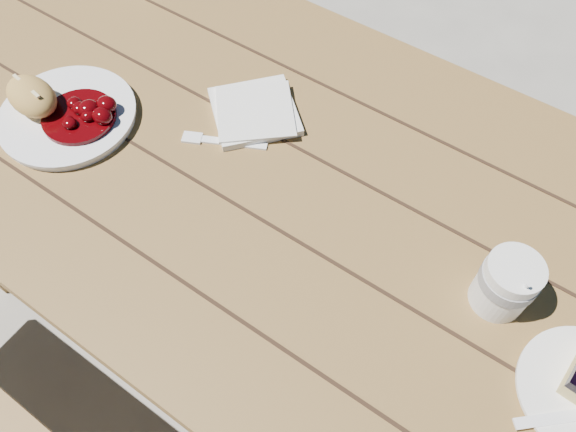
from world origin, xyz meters
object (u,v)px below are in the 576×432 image
Objects in this scene: bread_roll at (32,96)px; coffee_cup at (506,284)px; picnic_table at (318,253)px; main_plate at (68,117)px.

coffee_cup is (0.85, 0.13, 0.01)m from bread_roll.
bread_roll is at bearing -171.27° from coffee_cup.
main_plate is at bearing -168.03° from picnic_table.
main_plate is (-0.49, -0.10, 0.17)m from picnic_table.
main_plate is 2.42× the size of coffee_cup.
picnic_table is at bearing 12.80° from bread_roll.
bread_roll is at bearing -160.02° from main_plate.
picnic_table is at bearing 11.97° from main_plate.
bread_roll reaches higher than main_plate.
picnic_table is 0.37m from coffee_cup.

